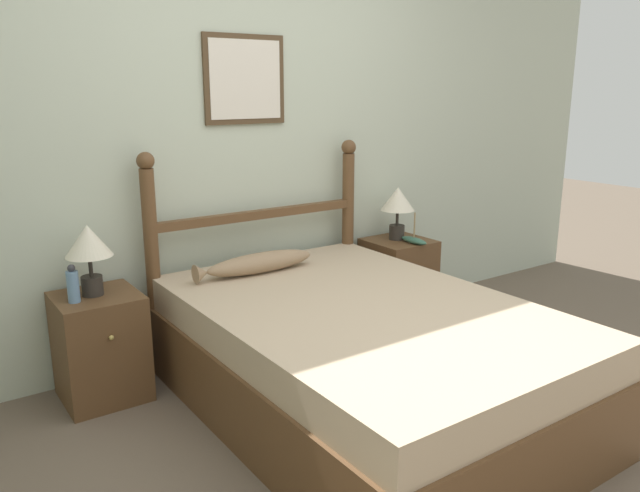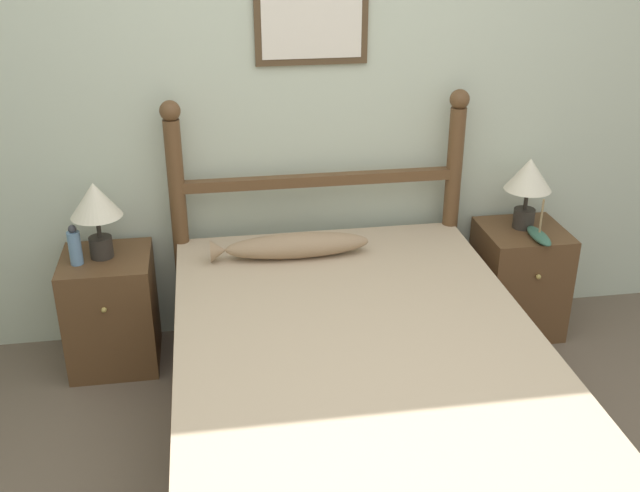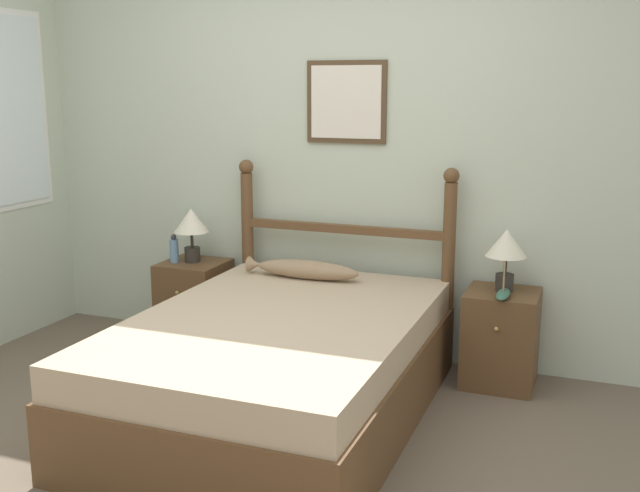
{
  "view_description": "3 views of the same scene",
  "coord_description": "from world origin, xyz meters",
  "px_view_note": "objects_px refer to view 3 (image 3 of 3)",
  "views": [
    {
      "loc": [
        -1.7,
        -1.56,
        1.54
      ],
      "look_at": [
        0.06,
        0.96,
        0.76
      ],
      "focal_mm": 35.0,
      "sensor_mm": 36.0,
      "label": 1
    },
    {
      "loc": [
        -0.45,
        -1.68,
        2.02
      ],
      "look_at": [
        -0.02,
        1.05,
        0.73
      ],
      "focal_mm": 42.0,
      "sensor_mm": 36.0,
      "label": 2
    },
    {
      "loc": [
        1.57,
        -2.68,
        1.69
      ],
      "look_at": [
        0.11,
        1.09,
        0.81
      ],
      "focal_mm": 42.0,
      "sensor_mm": 36.0,
      "label": 3
    }
  ],
  "objects_px": {
    "table_lamp_left": "(191,224)",
    "fish_pillow": "(304,269)",
    "table_lamp_right": "(506,248)",
    "bottle": "(174,250)",
    "nightstand_right": "(501,338)",
    "model_boat": "(503,294)",
    "bed": "(279,367)",
    "nightstand_left": "(195,302)"
  },
  "relations": [
    {
      "from": "table_lamp_left",
      "to": "bottle",
      "type": "height_order",
      "value": "table_lamp_left"
    },
    {
      "from": "fish_pillow",
      "to": "table_lamp_right",
      "type": "bearing_deg",
      "value": 7.7
    },
    {
      "from": "table_lamp_left",
      "to": "table_lamp_right",
      "type": "relative_size",
      "value": 1.0
    },
    {
      "from": "nightstand_left",
      "to": "table_lamp_left",
      "type": "relative_size",
      "value": 1.55
    },
    {
      "from": "nightstand_left",
      "to": "table_lamp_left",
      "type": "xyz_separation_m",
      "value": [
        -0.01,
        0.01,
        0.52
      ]
    },
    {
      "from": "fish_pillow",
      "to": "nightstand_left",
      "type": "bearing_deg",
      "value": 171.16
    },
    {
      "from": "bed",
      "to": "bottle",
      "type": "bearing_deg",
      "value": 143.76
    },
    {
      "from": "nightstand_left",
      "to": "table_lamp_left",
      "type": "bearing_deg",
      "value": 134.49
    },
    {
      "from": "nightstand_left",
      "to": "nightstand_right",
      "type": "distance_m",
      "value": 2.0
    },
    {
      "from": "nightstand_left",
      "to": "fish_pillow",
      "type": "bearing_deg",
      "value": -8.84
    },
    {
      "from": "bed",
      "to": "nightstand_right",
      "type": "xyz_separation_m",
      "value": [
        1.0,
        0.86,
        0.0
      ]
    },
    {
      "from": "bed",
      "to": "nightstand_left",
      "type": "relative_size",
      "value": 3.74
    },
    {
      "from": "fish_pillow",
      "to": "bed",
      "type": "bearing_deg",
      "value": -77.67
    },
    {
      "from": "bed",
      "to": "model_boat",
      "type": "height_order",
      "value": "model_boat"
    },
    {
      "from": "model_boat",
      "to": "fish_pillow",
      "type": "relative_size",
      "value": 0.31
    },
    {
      "from": "bed",
      "to": "fish_pillow",
      "type": "xyz_separation_m",
      "value": [
        -0.16,
        0.73,
        0.33
      ]
    },
    {
      "from": "bed",
      "to": "nightstand_left",
      "type": "height_order",
      "value": "bed"
    },
    {
      "from": "bottle",
      "to": "fish_pillow",
      "type": "relative_size",
      "value": 0.26
    },
    {
      "from": "table_lamp_left",
      "to": "nightstand_left",
      "type": "bearing_deg",
      "value": -45.51
    },
    {
      "from": "nightstand_right",
      "to": "bottle",
      "type": "bearing_deg",
      "value": -178.72
    },
    {
      "from": "nightstand_right",
      "to": "table_lamp_left",
      "type": "bearing_deg",
      "value": 179.72
    },
    {
      "from": "nightstand_left",
      "to": "table_lamp_left",
      "type": "distance_m",
      "value": 0.52
    },
    {
      "from": "table_lamp_left",
      "to": "fish_pillow",
      "type": "bearing_deg",
      "value": -9.39
    },
    {
      "from": "table_lamp_left",
      "to": "bottle",
      "type": "bearing_deg",
      "value": -150.85
    },
    {
      "from": "table_lamp_right",
      "to": "fish_pillow",
      "type": "relative_size",
      "value": 0.5
    },
    {
      "from": "nightstand_left",
      "to": "table_lamp_right",
      "type": "xyz_separation_m",
      "value": [
        2.0,
        0.03,
        0.52
      ]
    },
    {
      "from": "table_lamp_left",
      "to": "table_lamp_right",
      "type": "height_order",
      "value": "same"
    },
    {
      "from": "nightstand_left",
      "to": "fish_pillow",
      "type": "relative_size",
      "value": 0.77
    },
    {
      "from": "fish_pillow",
      "to": "bottle",
      "type": "bearing_deg",
      "value": 174.99
    },
    {
      "from": "bottle",
      "to": "fish_pillow",
      "type": "distance_m",
      "value": 0.96
    },
    {
      "from": "bottle",
      "to": "model_boat",
      "type": "bearing_deg",
      "value": -2.13
    },
    {
      "from": "table_lamp_right",
      "to": "bottle",
      "type": "height_order",
      "value": "table_lamp_right"
    },
    {
      "from": "table_lamp_right",
      "to": "model_boat",
      "type": "height_order",
      "value": "table_lamp_right"
    },
    {
      "from": "table_lamp_left",
      "to": "model_boat",
      "type": "bearing_deg",
      "value": -3.85
    },
    {
      "from": "table_lamp_right",
      "to": "model_boat",
      "type": "distance_m",
      "value": 0.27
    },
    {
      "from": "nightstand_right",
      "to": "model_boat",
      "type": "bearing_deg",
      "value": -82.74
    },
    {
      "from": "bed",
      "to": "nightstand_left",
      "type": "bearing_deg",
      "value": 139.23
    },
    {
      "from": "table_lamp_left",
      "to": "model_boat",
      "type": "relative_size",
      "value": 1.58
    },
    {
      "from": "table_lamp_left",
      "to": "fish_pillow",
      "type": "relative_size",
      "value": 0.5
    },
    {
      "from": "nightstand_right",
      "to": "table_lamp_left",
      "type": "xyz_separation_m",
      "value": [
        -2.01,
        0.01,
        0.52
      ]
    },
    {
      "from": "table_lamp_left",
      "to": "model_boat",
      "type": "height_order",
      "value": "table_lamp_left"
    },
    {
      "from": "table_lamp_left",
      "to": "fish_pillow",
      "type": "height_order",
      "value": "table_lamp_left"
    }
  ]
}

